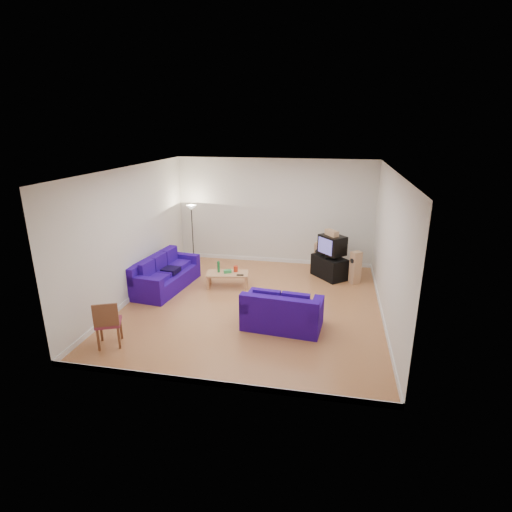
% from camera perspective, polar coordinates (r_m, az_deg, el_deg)
% --- Properties ---
extents(room, '(6.01, 6.51, 3.21)m').
position_cam_1_polar(room, '(9.14, -0.49, 1.88)').
color(room, '#98572F').
rests_on(room, ground).
extents(sofa_three_seat, '(1.19, 2.27, 0.84)m').
position_cam_1_polar(sofa_three_seat, '(10.81, -12.99, -2.87)').
color(sofa_three_seat, '#21037A').
rests_on(sofa_three_seat, ground).
extents(sofa_loveseat, '(1.72, 1.06, 0.82)m').
position_cam_1_polar(sofa_loveseat, '(8.53, 3.71, -8.31)').
color(sofa_loveseat, '#21037A').
rests_on(sofa_loveseat, ground).
extents(coffee_table, '(1.17, 0.73, 0.40)m').
position_cam_1_polar(coffee_table, '(10.60, -4.10, -2.69)').
color(coffee_table, tan).
rests_on(coffee_table, ground).
extents(bottle, '(0.09, 0.09, 0.30)m').
position_cam_1_polar(bottle, '(10.60, -5.37, -1.55)').
color(bottle, '#197233').
rests_on(bottle, coffee_table).
extents(tissue_box, '(0.23, 0.19, 0.08)m').
position_cam_1_polar(tissue_box, '(10.57, -4.08, -2.21)').
color(tissue_box, green).
rests_on(tissue_box, coffee_table).
extents(red_canister, '(0.12, 0.12, 0.16)m').
position_cam_1_polar(red_canister, '(10.63, -2.92, -1.84)').
color(red_canister, red).
rests_on(red_canister, coffee_table).
extents(remote, '(0.19, 0.08, 0.02)m').
position_cam_1_polar(remote, '(10.38, -2.28, -2.73)').
color(remote, black).
rests_on(remote, coffee_table).
extents(tv_stand, '(1.07, 1.12, 0.61)m').
position_cam_1_polar(tv_stand, '(11.43, 10.41, -1.57)').
color(tv_stand, black).
rests_on(tv_stand, ground).
extents(av_receiver, '(0.46, 0.51, 0.10)m').
position_cam_1_polar(av_receiver, '(11.32, 10.42, 0.13)').
color(av_receiver, black).
rests_on(av_receiver, tv_stand).
extents(television, '(0.83, 0.84, 0.53)m').
position_cam_1_polar(television, '(11.20, 10.82, 1.58)').
color(television, black).
rests_on(television, av_receiver).
extents(centre_speaker, '(0.40, 0.45, 0.15)m').
position_cam_1_polar(centre_speaker, '(11.10, 10.76, 3.26)').
color(centre_speaker, tan).
rests_on(centre_speaker, television).
extents(speaker_left, '(0.25, 0.29, 0.86)m').
position_cam_1_polar(speaker_left, '(11.88, 8.87, -0.10)').
color(speaker_left, tan).
rests_on(speaker_left, ground).
extents(speaker_right, '(0.34, 0.33, 0.89)m').
position_cam_1_polar(speaker_right, '(11.12, 14.01, -1.61)').
color(speaker_right, tan).
rests_on(speaker_right, ground).
extents(floor_lamp, '(0.31, 0.31, 1.82)m').
position_cam_1_polar(floor_lamp, '(12.33, -9.18, 5.75)').
color(floor_lamp, black).
rests_on(floor_lamp, ground).
extents(dining_chair, '(0.60, 0.60, 0.96)m').
position_cam_1_polar(dining_chair, '(8.24, -20.43, -8.77)').
color(dining_chair, brown).
rests_on(dining_chair, ground).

